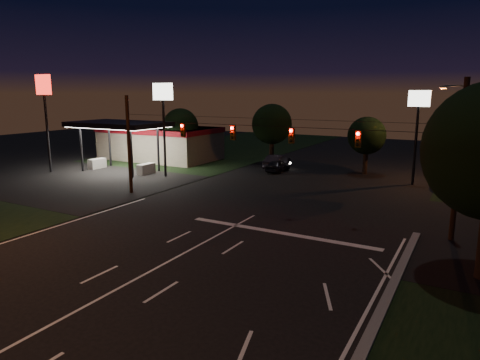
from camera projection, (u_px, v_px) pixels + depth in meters
The scene contains 17 objects.
ground at pixel (94, 302), 17.02m from camera, with size 140.00×140.00×0.00m, color black.
cross_street_left at pixel (75, 181), 40.24m from camera, with size 20.00×16.00×0.02m, color black.
stop_bar at pixel (280, 233), 25.45m from camera, with size 12.00×0.50×0.01m, color silver.
utility_pole_right at pixel (451, 240), 24.17m from camera, with size 0.30×0.30×9.00m, color black.
utility_pole_left at pixel (131, 193), 35.58m from camera, with size 0.28×0.28×8.00m, color black.
signal_span at pixel (261, 133), 28.75m from camera, with size 24.00×0.40×1.56m.
gas_station at pixel (158, 141), 52.98m from camera, with size 14.20×16.10×5.25m.
pole_sign_left_near at pixel (163, 106), 41.14m from camera, with size 2.20×0.30×9.10m.
pole_sign_left_far at pixel (44, 99), 43.29m from camera, with size 2.00×0.30×10.00m.
pole_sign_right at pixel (418, 115), 37.68m from camera, with size 1.80×0.30×8.40m.
street_light_right_far at pixel (459, 127), 38.06m from camera, with size 2.20×0.35×9.00m.
tree_far_a at pixel (181, 127), 50.53m from camera, with size 4.20×4.20×6.42m.
tree_far_b at pixel (273, 125), 49.14m from camera, with size 4.60×4.60×6.98m.
tree_far_c at pixel (367, 136), 43.18m from camera, with size 3.80×3.80×5.86m.
tree_far_d at pixel (468, 132), 37.02m from camera, with size 4.80×4.80×7.30m.
car_oncoming_a at pixel (278, 166), 45.08m from camera, with size 1.54×3.82×1.30m, color black.
car_oncoming_b at pixel (277, 162), 46.85m from camera, with size 1.66×4.75×1.56m, color black.
Camera 1 is at (12.73, -10.91, 8.16)m, focal length 32.00 mm.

